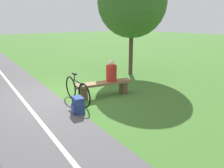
% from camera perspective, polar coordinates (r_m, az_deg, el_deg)
% --- Properties ---
extents(ground_plane, '(80.00, 80.00, 0.00)m').
position_cam_1_polar(ground_plane, '(7.39, -13.87, -3.63)').
color(ground_plane, '#3D6B28').
extents(bench, '(1.97, 0.80, 0.49)m').
position_cam_1_polar(bench, '(7.30, -2.06, -0.56)').
color(bench, brown).
rests_on(bench, ground_plane).
extents(person_seated, '(0.43, 0.43, 0.74)m').
position_cam_1_polar(person_seated, '(7.29, -0.16, 3.14)').
color(person_seated, '#B2231E').
rests_on(person_seated, bench).
extents(bicycle, '(0.16, 1.70, 0.91)m').
position_cam_1_polar(bicycle, '(6.78, -9.15, -1.70)').
color(bicycle, black).
rests_on(bicycle, ground_plane).
extents(backpack, '(0.34, 0.39, 0.46)m').
position_cam_1_polar(backpack, '(6.03, -8.91, -5.58)').
color(backpack, navy).
rests_on(backpack, ground_plane).
extents(tree_by_path, '(3.07, 3.07, 4.77)m').
position_cam_1_polar(tree_by_path, '(10.25, 5.29, 20.48)').
color(tree_by_path, '#473323').
rests_on(tree_by_path, ground_plane).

